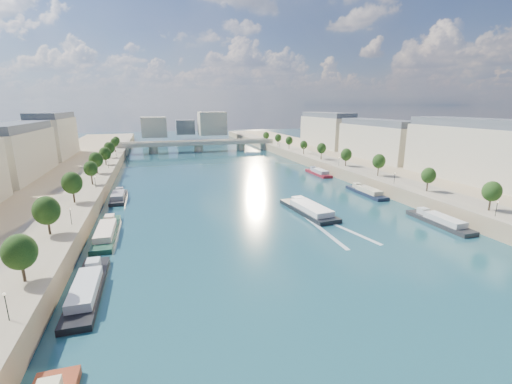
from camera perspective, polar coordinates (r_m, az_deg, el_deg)
ground at (r=127.27m, az=-1.53°, el=-0.94°), size 700.00×700.00×0.00m
quay_left at (r=128.79m, az=-34.19°, el=-2.13°), size 44.00×520.00×5.00m
quay_right at (r=160.79m, az=24.07°, el=1.94°), size 44.00×520.00×5.00m
pave_left at (r=124.36m, az=-27.78°, el=-0.58°), size 14.00×520.00×0.10m
pave_right at (r=151.01m, az=19.83°, el=2.60°), size 14.00×520.00×0.10m
trees_left at (r=124.78m, az=-27.01°, el=2.12°), size 4.80×268.80×8.26m
trees_right at (r=156.98m, az=17.26°, el=5.24°), size 4.80×268.80×8.26m
lamps_left at (r=113.34m, az=-26.62°, el=-0.33°), size 0.36×200.36×4.28m
lamps_right at (r=151.93m, az=17.44°, el=3.91°), size 0.36×200.36×4.28m
buildings_right at (r=176.22m, az=25.25°, el=7.41°), size 16.00×226.00×23.20m
skyline at (r=340.40m, az=-10.98°, el=10.87°), size 79.00×42.00×22.00m
bridge at (r=257.33m, az=-9.58°, el=7.77°), size 112.00×12.00×8.15m
tour_barge at (r=110.80m, az=8.77°, el=-2.92°), size 9.75×26.76×3.67m
wake at (r=97.18m, az=12.96°, el=-6.20°), size 10.74×26.03×0.04m
moored_barges_left at (r=69.14m, az=-26.69°, el=-15.48°), size 5.00×155.58×3.60m
moored_barges_right at (r=111.21m, az=28.81°, el=-4.58°), size 5.00×168.23×3.60m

